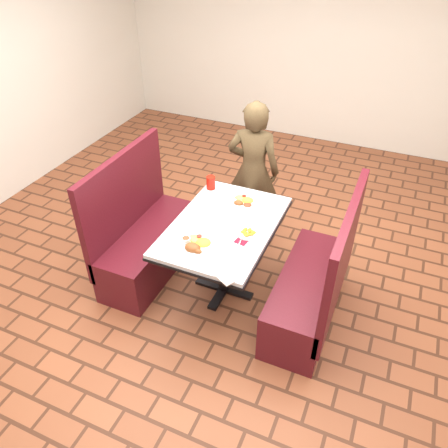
{
  "coord_description": "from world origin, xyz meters",
  "views": [
    {
      "loc": [
        1.15,
        -2.64,
        2.87
      ],
      "look_at": [
        0.0,
        0.0,
        0.75
      ],
      "focal_mm": 35.0,
      "sensor_mm": 36.0,
      "label": 1
    }
  ],
  "objects": [
    {
      "name": "spoon_utensil",
      "position": [
        0.22,
        -0.22,
        0.76
      ],
      "size": [
        0.03,
        0.14,
        0.0
      ],
      "primitive_type": "cube",
      "rotation": [
        0.0,
        0.0,
        0.13
      ],
      "color": "silver",
      "rests_on": "dining_table"
    },
    {
      "name": "fork_utensil",
      "position": [
        -0.12,
        -0.33,
        0.76
      ],
      "size": [
        0.09,
        0.15,
        0.0
      ],
      "primitive_type": "cube",
      "rotation": [
        0.0,
        0.0,
        -0.51
      ],
      "color": "silver",
      "rests_on": "dining_table"
    },
    {
      "name": "paper_napkin",
      "position": [
        0.25,
        -0.54,
        0.76
      ],
      "size": [
        0.25,
        0.23,
        0.01
      ],
      "primitive_type": "cube",
      "rotation": [
        0.0,
        0.0,
        -0.5
      ],
      "color": "white",
      "rests_on": "dining_table"
    },
    {
      "name": "lettuce_shreds",
      "position": [
        0.04,
        0.06,
        0.75
      ],
      "size": [
        0.28,
        0.32,
        0.0
      ],
      "primitive_type": null,
      "color": "#90C54F",
      "rests_on": "dining_table"
    },
    {
      "name": "room",
      "position": [
        0.0,
        0.0,
        1.91
      ],
      "size": [
        7.0,
        7.04,
        2.82
      ],
      "color": "brown",
      "rests_on": "ground"
    },
    {
      "name": "booth_bench_left",
      "position": [
        -0.8,
        0.0,
        0.33
      ],
      "size": [
        0.47,
        1.2,
        1.17
      ],
      "color": "#55131C",
      "rests_on": "ground"
    },
    {
      "name": "far_dinner_plate",
      "position": [
        0.03,
        0.36,
        0.77
      ],
      "size": [
        0.25,
        0.25,
        0.06
      ],
      "rotation": [
        0.0,
        0.0,
        0.16
      ],
      "color": "white",
      "rests_on": "dining_table"
    },
    {
      "name": "maroon_napkin",
      "position": [
        0.22,
        -0.15,
        0.75
      ],
      "size": [
        0.11,
        0.11,
        0.0
      ],
      "primitive_type": "cube",
      "rotation": [
        0.0,
        0.0,
        -0.15
      ],
      "color": "maroon",
      "rests_on": "dining_table"
    },
    {
      "name": "dining_table",
      "position": [
        0.0,
        0.0,
        0.65
      ],
      "size": [
        0.81,
        1.21,
        0.75
      ],
      "color": "silver",
      "rests_on": "ground"
    },
    {
      "name": "booth_bench_right",
      "position": [
        0.8,
        0.0,
        0.33
      ],
      "size": [
        0.47,
        1.2,
        1.17
      ],
      "color": "#55131C",
      "rests_on": "ground"
    },
    {
      "name": "diner_person",
      "position": [
        -0.11,
        0.97,
        0.72
      ],
      "size": [
        0.56,
        0.4,
        1.44
      ],
      "primitive_type": "imported",
      "rotation": [
        0.0,
        0.0,
        3.25
      ],
      "color": "brown",
      "rests_on": "ground"
    },
    {
      "name": "plantain_plate",
      "position": [
        0.23,
        -0.05,
        0.76
      ],
      "size": [
        0.18,
        0.18,
        0.03
      ],
      "rotation": [
        0.0,
        0.0,
        -0.06
      ],
      "color": "white",
      "rests_on": "dining_table"
    },
    {
      "name": "red_tumbler",
      "position": [
        -0.33,
        0.46,
        0.81
      ],
      "size": [
        0.08,
        0.08,
        0.12
      ],
      "primitive_type": "cylinder",
      "color": "red",
      "rests_on": "dining_table"
    },
    {
      "name": "near_dinner_plate",
      "position": [
        -0.08,
        -0.35,
        0.78
      ],
      "size": [
        0.29,
        0.29,
        0.09
      ],
      "rotation": [
        0.0,
        0.0,
        -0.38
      ],
      "color": "white",
      "rests_on": "dining_table"
    },
    {
      "name": "knife_utensil",
      "position": [
        -0.11,
        -0.33,
        0.76
      ],
      "size": [
        0.02,
        0.17,
        0.0
      ],
      "primitive_type": "cube",
      "rotation": [
        0.0,
        0.0,
        -0.08
      ],
      "color": "silver",
      "rests_on": "dining_table"
    }
  ]
}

